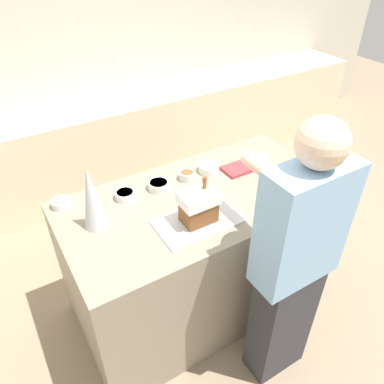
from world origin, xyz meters
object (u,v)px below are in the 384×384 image
object	(u,v)px
cookbook	(238,169)
person	(293,265)
gingerbread_house	(199,206)
candy_bowl_far_left	(125,195)
candy_bowl_behind_tray	(209,168)
baking_tray	(198,221)
candy_bowl_beside_tree	(159,185)
candy_bowl_far_right	(61,203)
decorative_tree	(91,198)
candy_bowl_near_tray_right	(262,159)
candy_bowl_center_rear	(187,175)

from	to	relation	value
cookbook	person	world-z (taller)	person
gingerbread_house	cookbook	bearing A→B (deg)	31.23
candy_bowl_far_left	candy_bowl_behind_tray	bearing A→B (deg)	-1.17
baking_tray	candy_bowl_far_left	size ratio (longest dim) A/B	4.01
candy_bowl_beside_tree	candy_bowl_far_right	xyz separation A→B (m)	(-0.56, 0.13, -0.00)
decorative_tree	candy_bowl_beside_tree	bearing A→B (deg)	16.53
candy_bowl_behind_tray	candy_bowl_far_left	bearing A→B (deg)	178.83
candy_bowl_behind_tray	candy_bowl_beside_tree	xyz separation A→B (m)	(-0.37, -0.00, -0.00)
candy_bowl_near_tray_right	candy_bowl_beside_tree	world-z (taller)	candy_bowl_near_tray_right
candy_bowl_behind_tray	person	bearing A→B (deg)	-93.39
candy_bowl_far_left	cookbook	world-z (taller)	candy_bowl_far_left
decorative_tree	candy_bowl_far_left	size ratio (longest dim) A/B	3.17
gingerbread_house	cookbook	distance (m)	0.59
gingerbread_house	cookbook	world-z (taller)	gingerbread_house
gingerbread_house	cookbook	size ratio (longest dim) A/B	1.24
candy_bowl_far_left	candy_bowl_far_right	xyz separation A→B (m)	(-0.35, 0.12, -0.00)
baking_tray	candy_bowl_far_left	world-z (taller)	candy_bowl_far_left
person	decorative_tree	bearing A→B (deg)	136.58
candy_bowl_far_left	person	xyz separation A→B (m)	(0.53, -0.86, -0.10)
gingerbread_house	decorative_tree	world-z (taller)	decorative_tree
candy_bowl_beside_tree	candy_bowl_far_right	bearing A→B (deg)	166.55
baking_tray	candy_bowl_far_right	bearing A→B (deg)	139.10
person	baking_tray	bearing A→B (deg)	120.71
candy_bowl_beside_tree	person	world-z (taller)	person
candy_bowl_far_left	cookbook	xyz separation A→B (m)	(0.76, -0.10, -0.02)
candy_bowl_beside_tree	candy_bowl_far_left	xyz separation A→B (m)	(-0.21, 0.01, -0.00)
gingerbread_house	candy_bowl_beside_tree	world-z (taller)	gingerbread_house
baking_tray	cookbook	distance (m)	0.58
decorative_tree	candy_bowl_behind_tray	xyz separation A→B (m)	(0.81, 0.13, -0.16)
gingerbread_house	decorative_tree	distance (m)	0.55
gingerbread_house	candy_bowl_center_rear	size ratio (longest dim) A/B	2.60
gingerbread_house	candy_bowl_near_tray_right	xyz separation A→B (m)	(0.68, 0.29, -0.08)
candy_bowl_behind_tray	candy_bowl_far_left	distance (m)	0.58
decorative_tree	candy_bowl_beside_tree	distance (m)	0.49
candy_bowl_near_tray_right	candy_bowl_far_left	size ratio (longest dim) A/B	0.77
candy_bowl_far_left	decorative_tree	bearing A→B (deg)	-147.53
gingerbread_house	candy_bowl_center_rear	distance (m)	0.42
baking_tray	gingerbread_house	world-z (taller)	gingerbread_house
person	candy_bowl_beside_tree	bearing A→B (deg)	110.47
gingerbread_house	candy_bowl_beside_tree	size ratio (longest dim) A/B	1.92
candy_bowl_center_rear	candy_bowl_far_right	distance (m)	0.77
person	candy_bowl_far_right	bearing A→B (deg)	131.72
candy_bowl_center_rear	candy_bowl_behind_tray	bearing A→B (deg)	1.12
candy_bowl_far_left	cookbook	size ratio (longest dim) A/B	0.58
candy_bowl_beside_tree	candy_bowl_far_right	distance (m)	0.57
candy_bowl_center_rear	candy_bowl_near_tray_right	bearing A→B (deg)	-10.76
candy_bowl_beside_tree	cookbook	size ratio (longest dim) A/B	0.65
candy_bowl_center_rear	cookbook	bearing A→B (deg)	-13.83
candy_bowl_beside_tree	candy_bowl_center_rear	size ratio (longest dim) A/B	1.36
gingerbread_house	candy_bowl_far_right	world-z (taller)	gingerbread_house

